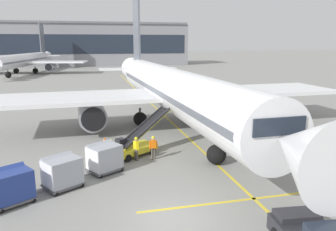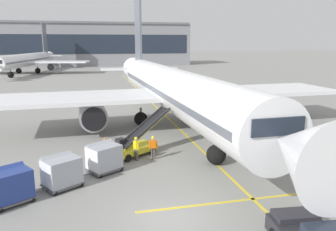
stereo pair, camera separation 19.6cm
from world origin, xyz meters
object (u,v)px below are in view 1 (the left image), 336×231
(baggage_cart_lead, at_px, (104,157))
(distant_airplane, at_px, (24,60))
(safety_cone_engine_keepout, at_px, (105,141))
(belt_loader, at_px, (136,143))
(parked_airplane, at_px, (171,89))
(baggage_cart_second, at_px, (62,171))
(ground_crew_marshaller, at_px, (153,146))
(ground_crew_by_carts, at_px, (136,147))
(ground_crew_by_loader, at_px, (111,149))
(baggage_cart_third, at_px, (11,185))

(baggage_cart_lead, height_order, distant_airplane, distant_airplane)
(distant_airplane, bearing_deg, safety_cone_engine_keepout, -76.00)
(belt_loader, bearing_deg, safety_cone_engine_keepout, 126.08)
(parked_airplane, relative_size, baggage_cart_second, 16.48)
(parked_airplane, height_order, distant_airplane, parked_airplane)
(belt_loader, xyz_separation_m, distant_airplane, (-19.26, 71.57, 2.62))
(ground_crew_marshaller, xyz_separation_m, distant_airplane, (-20.29, 72.91, 2.52))
(baggage_cart_second, height_order, safety_cone_engine_keepout, baggage_cart_second)
(ground_crew_by_carts, relative_size, distant_airplane, 0.04)
(baggage_cart_lead, distance_m, ground_crew_by_loader, 1.62)
(baggage_cart_second, relative_size, ground_crew_marshaller, 1.57)
(ground_crew_by_carts, relative_size, safety_cone_engine_keepout, 2.58)
(parked_airplane, xyz_separation_m, ground_crew_by_carts, (-4.88, -9.17, -2.72))
(parked_airplane, relative_size, safety_cone_engine_keepout, 66.50)
(belt_loader, height_order, baggage_cart_second, belt_loader)
(parked_airplane, height_order, ground_crew_marshaller, parked_airplane)
(belt_loader, xyz_separation_m, ground_crew_by_loader, (-1.94, -1.33, 0.10))
(baggage_cart_third, bearing_deg, belt_loader, 39.17)
(parked_airplane, bearing_deg, ground_crew_by_carts, -117.99)
(parked_airplane, height_order, ground_crew_by_loader, parked_airplane)
(baggage_cart_third, bearing_deg, safety_cone_engine_keepout, 59.70)
(safety_cone_engine_keepout, bearing_deg, ground_crew_by_loader, -87.07)
(baggage_cart_third, relative_size, ground_crew_by_carts, 1.57)
(baggage_cart_third, bearing_deg, distant_airplane, 98.66)
(belt_loader, distance_m, distant_airplane, 74.17)
(ground_crew_by_loader, bearing_deg, baggage_cart_third, -139.26)
(distant_airplane, bearing_deg, ground_crew_marshaller, -74.45)
(baggage_cart_third, height_order, safety_cone_engine_keepout, baggage_cart_third)
(parked_airplane, xyz_separation_m, belt_loader, (-4.70, -7.91, -2.82))
(baggage_cart_third, relative_size, ground_crew_by_loader, 1.57)
(parked_airplane, relative_size, ground_crew_by_carts, 25.83)
(ground_crew_by_loader, distance_m, distant_airplane, 74.97)
(ground_crew_by_loader, height_order, distant_airplane, distant_airplane)
(baggage_cart_third, xyz_separation_m, ground_crew_by_carts, (7.27, 4.80, -0.00))
(baggage_cart_second, bearing_deg, distant_airplane, 100.60)
(belt_loader, distance_m, baggage_cart_lead, 3.79)
(distant_airplane, bearing_deg, parked_airplane, -69.37)
(ground_crew_marshaller, distance_m, safety_cone_engine_keepout, 5.40)
(ground_crew_by_carts, bearing_deg, belt_loader, 81.98)
(parked_airplane, bearing_deg, baggage_cart_lead, -123.77)
(baggage_cart_second, bearing_deg, ground_crew_by_loader, 48.21)
(distant_airplane, bearing_deg, baggage_cart_third, -81.34)
(ground_crew_marshaller, bearing_deg, baggage_cart_second, -150.53)
(safety_cone_engine_keepout, relative_size, distant_airplane, 0.02)
(ground_crew_by_loader, height_order, safety_cone_engine_keepout, ground_crew_by_loader)
(baggage_cart_third, height_order, ground_crew_by_carts, baggage_cart_third)
(baggage_cart_third, distance_m, distant_airplane, 78.57)
(belt_loader, relative_size, ground_crew_marshaller, 2.90)
(safety_cone_engine_keepout, bearing_deg, ground_crew_by_carts, -64.87)
(ground_crew_by_carts, distance_m, safety_cone_engine_keepout, 4.72)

